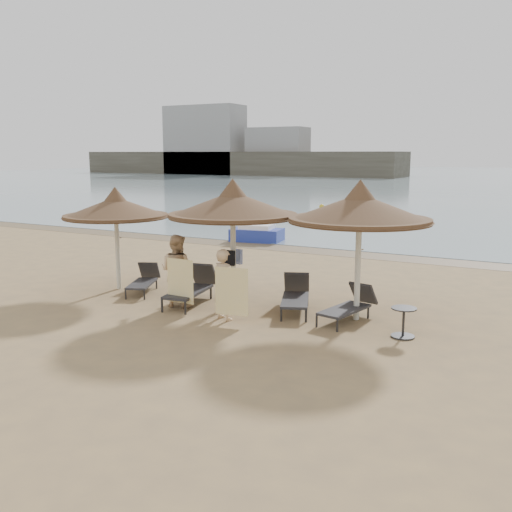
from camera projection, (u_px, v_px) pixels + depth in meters
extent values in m
plane|color=#98784A|center=(219.00, 314.00, 13.54)|extent=(160.00, 160.00, 0.00)
cube|color=gray|center=(509.00, 179.00, 82.96)|extent=(200.00, 140.00, 0.03)
cube|color=brown|center=(349.00, 253.00, 21.70)|extent=(200.00, 1.60, 0.01)
cube|color=#534F43|center=(235.00, 163.00, 101.75)|extent=(60.00, 10.00, 4.00)
cube|color=gray|center=(205.00, 140.00, 101.62)|extent=(14.00, 6.00, 12.00)
cube|color=gray|center=(278.00, 152.00, 96.35)|extent=(10.00, 5.00, 8.00)
cylinder|color=beige|center=(118.00, 252.00, 15.88)|extent=(0.12, 0.12, 2.10)
cone|color=brown|center=(116.00, 207.00, 15.65)|extent=(2.89, 2.89, 0.55)
cone|color=brown|center=(115.00, 195.00, 15.59)|extent=(0.70, 0.70, 0.45)
cylinder|color=brown|center=(116.00, 216.00, 15.70)|extent=(2.84, 2.84, 0.10)
cylinder|color=beige|center=(233.00, 260.00, 14.10)|extent=(0.13, 0.13, 2.32)
cone|color=brown|center=(233.00, 204.00, 13.85)|extent=(3.20, 3.20, 0.61)
cone|color=brown|center=(233.00, 189.00, 13.78)|extent=(0.77, 0.77, 0.50)
cylinder|color=brown|center=(233.00, 215.00, 13.90)|extent=(3.13, 3.13, 0.11)
cylinder|color=beige|center=(358.00, 270.00, 12.91)|extent=(0.13, 0.13, 2.34)
cone|color=brown|center=(360.00, 207.00, 12.66)|extent=(3.23, 3.23, 0.61)
cone|color=brown|center=(360.00, 191.00, 12.59)|extent=(0.78, 0.78, 0.50)
cylinder|color=brown|center=(359.00, 220.00, 12.71)|extent=(3.17, 3.17, 0.11)
cylinder|color=#262729|center=(126.00, 295.00, 14.88)|extent=(0.04, 0.04, 0.25)
cylinder|color=#262729|center=(144.00, 295.00, 14.84)|extent=(0.04, 0.04, 0.25)
cylinder|color=#262729|center=(139.00, 284.00, 16.10)|extent=(0.04, 0.04, 0.25)
cylinder|color=#262729|center=(157.00, 284.00, 16.06)|extent=(0.04, 0.04, 0.25)
cube|color=black|center=(142.00, 284.00, 15.49)|extent=(1.03, 1.44, 0.05)
cube|color=black|center=(149.00, 270.00, 16.22)|extent=(0.65, 0.56, 0.50)
cylinder|color=#262729|center=(162.00, 306.00, 13.67)|extent=(0.06, 0.06, 0.31)
cylinder|color=#262729|center=(185.00, 308.00, 13.48)|extent=(0.06, 0.06, 0.31)
cylinder|color=#262729|center=(189.00, 291.00, 15.11)|extent=(0.06, 0.06, 0.31)
cylinder|color=#262729|center=(211.00, 293.00, 14.92)|extent=(0.06, 0.06, 0.31)
cube|color=black|center=(188.00, 292.00, 14.31)|extent=(0.95, 1.74, 0.07)
cube|color=black|center=(204.00, 274.00, 15.17)|extent=(0.75, 0.57, 0.62)
cylinder|color=#262729|center=(281.00, 315.00, 12.93)|extent=(0.05, 0.05, 0.28)
cylinder|color=#262729|center=(306.00, 316.00, 12.87)|extent=(0.05, 0.05, 0.28)
cylinder|color=#262729|center=(285.00, 300.00, 14.31)|extent=(0.05, 0.05, 0.28)
cylinder|color=#262729|center=(307.00, 300.00, 14.24)|extent=(0.05, 0.05, 0.28)
cube|color=black|center=(295.00, 300.00, 13.61)|extent=(1.14, 1.63, 0.06)
cube|color=black|center=(297.00, 282.00, 14.43)|extent=(0.74, 0.63, 0.57)
cylinder|color=#262729|center=(317.00, 321.00, 12.50)|extent=(0.05, 0.05, 0.27)
cylinder|color=#262729|center=(337.00, 326.00, 12.16)|extent=(0.05, 0.05, 0.27)
cylinder|color=#262729|center=(348.00, 309.00, 13.50)|extent=(0.05, 0.05, 0.27)
cylinder|color=#262729|center=(368.00, 313.00, 13.16)|extent=(0.05, 0.05, 0.27)
cube|color=black|center=(344.00, 310.00, 12.84)|extent=(0.87, 1.51, 0.06)
cube|color=black|center=(363.00, 293.00, 13.42)|extent=(0.66, 0.51, 0.54)
cylinder|color=#262729|center=(403.00, 336.00, 11.85)|extent=(0.49, 0.49, 0.03)
cylinder|color=#262729|center=(403.00, 323.00, 11.79)|extent=(0.05, 0.05, 0.59)
cylinder|color=#262729|center=(404.00, 308.00, 11.74)|extent=(0.52, 0.52, 0.03)
imported|color=tan|center=(177.00, 265.00, 14.08)|extent=(1.00, 0.68, 2.10)
imported|color=tan|center=(224.00, 279.00, 12.95)|extent=(1.00, 0.79, 1.91)
cube|color=yellow|center=(180.00, 281.00, 13.66)|extent=(0.77, 0.05, 1.08)
cube|color=yellow|center=(232.00, 292.00, 12.61)|extent=(0.77, 0.15, 1.09)
cube|color=silver|center=(237.00, 256.00, 14.24)|extent=(0.31, 0.14, 0.37)
cube|color=black|center=(230.00, 258.00, 13.94)|extent=(0.26, 0.09, 0.37)
cube|color=#2336A2|center=(257.00, 235.00, 24.72)|extent=(2.34, 1.61, 0.54)
cube|color=white|center=(257.00, 227.00, 24.66)|extent=(1.53, 1.29, 0.25)
cube|color=white|center=(248.00, 222.00, 24.74)|extent=(0.63, 0.95, 0.34)
sphere|color=gold|center=(322.00, 207.00, 38.84)|extent=(0.34, 0.34, 0.34)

